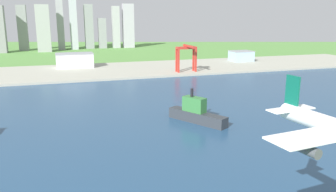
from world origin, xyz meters
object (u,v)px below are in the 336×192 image
warehouse_main (75,60)px  port_crane_red (187,52)px  container_barge (196,113)px  warehouse_annex (241,56)px

warehouse_main → port_crane_red: bearing=-32.3°
container_barge → port_crane_red: size_ratio=1.22×
warehouse_main → warehouse_annex: size_ratio=1.51×
port_crane_red → warehouse_annex: (123.20, 75.18, -17.13)m
warehouse_annex → port_crane_red: bearing=-148.6°
port_crane_red → warehouse_main: port_crane_red is taller
warehouse_main → warehouse_annex: warehouse_main is taller
container_barge → port_crane_red: (68.67, 199.08, 21.41)m
container_barge → warehouse_main: 293.05m
container_barge → port_crane_red: bearing=71.0°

